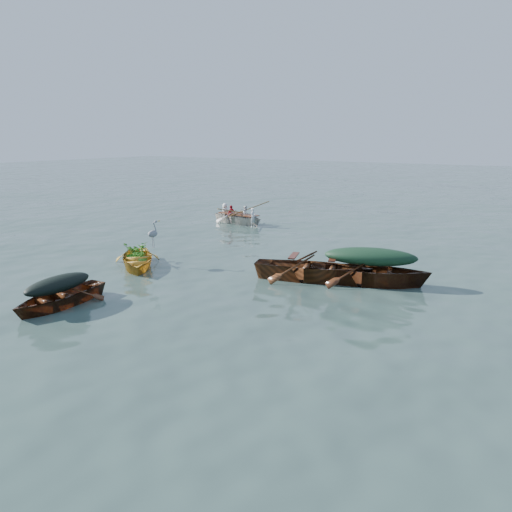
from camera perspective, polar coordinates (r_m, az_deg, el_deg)
The scene contains 13 objects.
ground at distance 14.00m, azimuth -7.88°, elevation -4.16°, with size 140.00×140.00×0.00m, color #395049.
yellow_dinghy at distance 16.99m, azimuth -13.39°, elevation -1.24°, with size 1.49×3.44×0.95m, color gold.
dark_covered_boat at distance 13.74m, azimuth -21.49°, elevation -5.35°, with size 1.31×3.52×0.87m, color #553313.
green_tarp_boat at distance 14.98m, azimuth 12.79°, elevation -3.18°, with size 1.50×4.82×1.15m, color #462910.
open_wooden_boat at distance 15.10m, azimuth 6.49°, elevation -2.79°, with size 1.52×4.88×1.17m, color brown.
rowed_boat at distance 24.72m, azimuth -2.00°, elevation 3.71°, with size 1.22×4.08×0.96m, color white.
dark_tarp_cover at distance 13.56m, azimuth -21.72°, elevation -2.81°, with size 0.72×1.94×0.40m, color black.
green_tarp_cover at distance 14.77m, azimuth 12.96°, elevation -0.08°, with size 0.82×2.65×0.52m, color #15331C.
thwart_benches at distance 14.95m, azimuth 6.55°, elevation -0.56°, with size 0.91×2.44×0.04m, color #441A10, non-canonical shape.
heron at distance 16.82m, azimuth -11.69°, elevation 1.98°, with size 0.28×0.40×0.92m, color #93979B, non-canonical shape.
dinghy_weeds at distance 17.35m, azimuth -13.43°, elevation 1.69°, with size 0.70×0.90×0.60m, color #2D681B.
rowers at distance 24.59m, azimuth -2.01°, elevation 5.68°, with size 1.10×2.85×0.76m, color silver.
oars at distance 24.64m, azimuth -2.01°, elevation 4.87°, with size 2.60×0.60×0.06m, color olive, non-canonical shape.
Camera 1 is at (8.76, -10.06, 4.23)m, focal length 35.00 mm.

